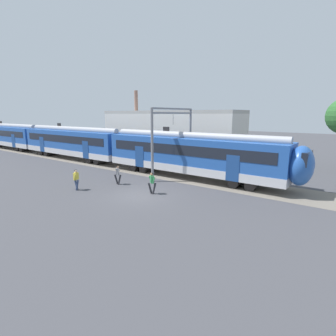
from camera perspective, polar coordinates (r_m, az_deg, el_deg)
name	(u,v)px	position (r m, az deg, el deg)	size (l,w,h in m)	color
ground_plane	(141,196)	(19.71, -5.88, -5.98)	(160.00, 160.00, 0.00)	#424247
track_bed	(111,165)	(32.19, -12.35, 0.73)	(80.00, 4.40, 0.01)	slate
commuter_train	(75,142)	(37.20, -19.53, 5.28)	(56.65, 3.07, 4.73)	silver
pedestrian_yellow	(76,178)	(22.01, -19.36, -2.12)	(0.69, 0.54, 1.67)	navy
pedestrian_grey	(118,173)	(22.85, -10.90, -1.17)	(0.69, 0.45, 1.67)	#28282D
pedestrian_green	(152,182)	(19.80, -3.51, -2.96)	(0.67, 0.48, 1.67)	#28282D
catenary_gantry	(173,131)	(25.55, 1.12, 7.97)	(0.24, 6.64, 6.53)	gray
background_building	(169,135)	(34.75, 0.29, 7.12)	(19.34, 5.00, 9.20)	beige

